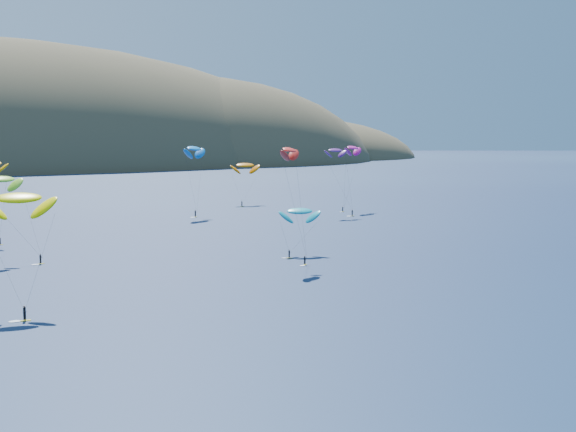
% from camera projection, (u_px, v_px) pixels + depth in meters
% --- Properties ---
extents(ground, '(2800.00, 2800.00, 0.00)m').
position_uv_depth(ground, '(555.00, 373.00, 87.10)').
color(ground, black).
rests_on(ground, ground).
extents(island, '(730.00, 300.00, 210.00)m').
position_uv_depth(island, '(4.00, 179.00, 595.10)').
color(island, '#3D3526').
rests_on(island, ground).
extents(kitesurfer_2, '(10.83, 12.46, 19.22)m').
position_uv_depth(kitesurfer_2, '(18.00, 198.00, 117.44)').
color(kitesurfer_2, yellow).
rests_on(kitesurfer_2, ground).
extents(kitesurfer_3, '(10.87, 11.98, 18.87)m').
position_uv_depth(kitesurfer_3, '(2.00, 179.00, 160.07)').
color(kitesurfer_3, yellow).
rests_on(kitesurfer_3, ground).
extents(kitesurfer_4, '(11.00, 9.97, 23.42)m').
position_uv_depth(kitesurfer_4, '(194.00, 149.00, 243.30)').
color(kitesurfer_4, yellow).
rests_on(kitesurfer_4, ground).
extents(kitesurfer_5, '(10.48, 8.27, 11.44)m').
position_uv_depth(kitesurfer_5, '(300.00, 211.00, 170.17)').
color(kitesurfer_5, yellow).
rests_on(kitesurfer_5, ground).
extents(kitesurfer_6, '(7.40, 8.12, 22.03)m').
position_uv_depth(kitesurfer_6, '(335.00, 150.00, 246.20)').
color(kitesurfer_6, yellow).
rests_on(kitesurfer_6, ground).
extents(kitesurfer_8, '(12.22, 8.86, 22.82)m').
position_uv_depth(kitesurfer_8, '(353.00, 148.00, 262.05)').
color(kitesurfer_8, yellow).
rests_on(kitesurfer_8, ground).
extents(kitesurfer_9, '(7.52, 8.39, 24.32)m').
position_uv_depth(kitesurfer_9, '(289.00, 150.00, 157.13)').
color(kitesurfer_9, yellow).
rests_on(kitesurfer_9, ground).
extents(kitesurfer_11, '(12.17, 12.88, 16.63)m').
position_uv_depth(kitesurfer_11, '(245.00, 165.00, 283.65)').
color(kitesurfer_11, yellow).
rests_on(kitesurfer_11, ground).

